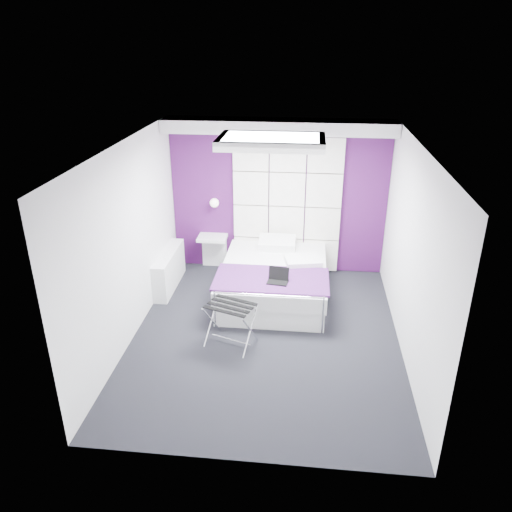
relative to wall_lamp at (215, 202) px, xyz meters
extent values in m
plane|color=black|center=(1.05, -2.06, -1.22)|extent=(4.40, 4.40, 0.00)
plane|color=white|center=(1.05, -2.06, 1.38)|extent=(4.40, 4.40, 0.00)
plane|color=white|center=(1.05, 0.14, 0.08)|extent=(3.60, 0.00, 3.60)
plane|color=white|center=(-0.75, -2.06, 0.08)|extent=(0.00, 4.40, 4.40)
plane|color=white|center=(2.85, -2.06, 0.08)|extent=(0.00, 4.40, 4.40)
cube|color=#44114B|center=(1.05, 0.13, 0.08)|extent=(3.58, 0.02, 2.58)
cube|color=white|center=(1.05, -0.11, 1.28)|extent=(3.58, 0.50, 0.20)
sphere|color=white|center=(0.00, 0.00, 0.00)|extent=(0.15, 0.15, 0.15)
cube|color=white|center=(-0.64, -0.76, -0.92)|extent=(0.22, 1.20, 0.60)
cube|color=white|center=(1.07, -0.93, -1.07)|extent=(1.55, 1.94, 0.29)
cube|color=silver|center=(1.07, -0.93, -0.81)|extent=(1.59, 1.98, 0.24)
cube|color=#42154F|center=(1.07, -1.41, -0.67)|extent=(1.65, 0.87, 0.03)
cube|color=white|center=(-0.05, -0.04, -0.62)|extent=(0.49, 0.38, 0.05)
cube|color=black|center=(0.61, -2.29, -0.63)|extent=(0.60, 0.44, 0.01)
cube|color=black|center=(1.17, -1.53, -0.65)|extent=(0.29, 0.20, 0.02)
cube|color=black|center=(1.17, -1.43, -0.54)|extent=(0.29, 0.01, 0.19)
camera|label=1|loc=(1.55, -7.83, 2.60)|focal=35.00mm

